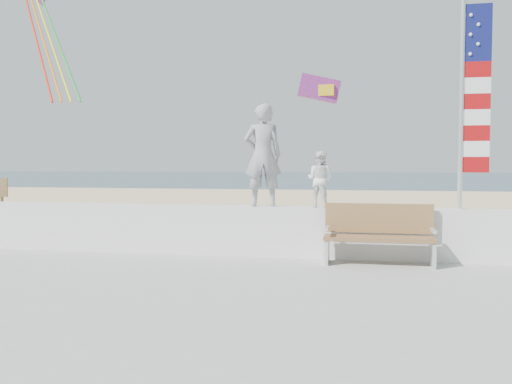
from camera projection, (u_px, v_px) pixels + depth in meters
ground at (219, 289)px, 7.98m from camera, size 220.00×220.00×0.00m
sand at (294, 222)px, 16.80m from camera, size 90.00×40.00×0.08m
seawall at (247, 231)px, 9.91m from camera, size 30.00×0.35×0.90m
adult at (263, 155)px, 9.78m from camera, size 0.76×0.58×1.85m
child at (320, 179)px, 9.61m from camera, size 0.59×0.53×1.00m
bench at (379, 234)px, 9.01m from camera, size 1.80×0.57×1.00m
flag at (470, 96)px, 9.05m from camera, size 0.50×0.08×3.50m
parafoil_kite at (320, 89)px, 10.93m from camera, size 0.90×0.36×0.60m
big_kite at (45, 26)px, 16.25m from camera, size 3.81×3.41×4.78m
sign at (2, 205)px, 11.99m from camera, size 0.32×0.07×1.46m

